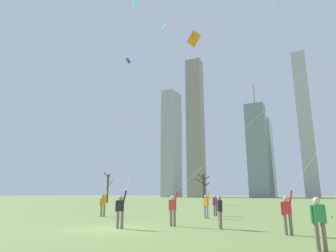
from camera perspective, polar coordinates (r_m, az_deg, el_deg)
The scene contains 19 objects.
ground_plane at distance 15.35m, azimuth -10.39°, elevation -19.47°, with size 400.00×400.00×0.00m, color #7A934C.
kite_flyer_midfield_center_white at distance 15.50m, azimuth -6.56°, elevation -8.44°, with size 4.81×3.54×16.76m.
kite_flyer_midfield_right_red at distance 14.43m, azimuth 26.78°, elevation -8.34°, with size 8.79×4.18×12.92m.
kite_flyer_foreground_left_purple at distance 19.39m, azimuth 11.23°, elevation -4.60°, with size 10.54×8.65×19.95m.
kite_flyer_midfield_left_pink at distance 15.67m, azimuth 7.70°, elevation -9.72°, with size 15.58×1.34×14.45m.
kite_flyer_far_back_orange at distance 22.70m, azimuth -9.11°, elevation -8.53°, with size 8.30×1.17×14.17m.
bystander_far_off_by_trees at distance 10.58m, azimuth 27.73°, elevation -16.23°, with size 0.46×0.34×1.62m.
bystander_strolling_midfield at distance 23.65m, azimuth 9.33°, elevation -15.03°, with size 0.33×0.46×1.62m.
bystander_watching_nearby at distance 15.35m, azimuth 10.23°, elevation -16.08°, with size 0.34×0.46×1.62m.
distant_kite_high_overhead_blue at distance 45.48m, azimuth -7.71°, elevation 10.43°, with size 0.71×4.08×22.32m.
distant_kite_drifting_right_green at distance 34.19m, azimuth -0.04°, elevation 16.85°, with size 6.62×0.51×21.12m.
distant_kite_drifting_left_teal at distance 33.73m, azimuth -7.13°, elevation 20.53°, with size 4.96×2.89×22.50m.
bare_tree_leftmost at distance 47.16m, azimuth 7.08°, elevation -12.03°, with size 2.17×2.28×4.86m.
bare_tree_right_of_center at distance 57.21m, azimuth -11.86°, elevation -11.67°, with size 2.95×2.34×5.76m.
skyline_tall_tower at distance 120.33m, azimuth 17.32°, elevation -4.50°, with size 7.56×6.89×46.14m.
skyline_mid_tower_right at distance 126.74m, azimuth 5.45°, elevation 0.07°, with size 6.72×5.56×61.33m.
skyline_wide_slab at distance 140.28m, azimuth 0.72°, elevation -3.37°, with size 6.21×11.09×51.31m.
skyline_squat_block at distance 134.72m, azimuth 18.85°, elevation -6.03°, with size 6.25×10.97×38.19m.
skyline_slender_spire at distance 130.42m, azimuth 25.54°, elevation 0.53°, with size 5.30×10.73×59.53m.
Camera 1 is at (8.89, -12.39, 1.73)m, focal length 30.73 mm.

